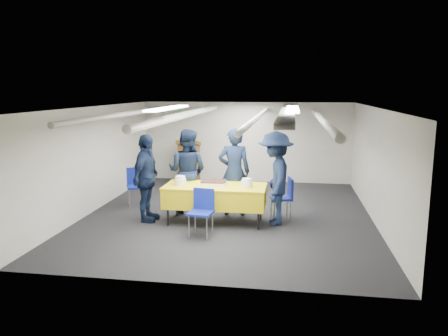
{
  "coord_description": "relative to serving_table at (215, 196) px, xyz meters",
  "views": [
    {
      "loc": [
        1.29,
        -9.04,
        2.68
      ],
      "look_at": [
        -0.08,
        -0.2,
        1.05
      ],
      "focal_mm": 35.0,
      "sensor_mm": 36.0,
      "label": 1
    }
  ],
  "objects": [
    {
      "name": "ground",
      "position": [
        0.19,
        0.63,
        -0.56
      ],
      "size": [
        7.0,
        7.0,
        0.0
      ],
      "primitive_type": "plane",
      "color": "black",
      "rests_on": "ground"
    },
    {
      "name": "room_shell",
      "position": [
        0.28,
        1.04,
        1.25
      ],
      "size": [
        6.0,
        7.0,
        2.3
      ],
      "color": "beige",
      "rests_on": "ground"
    },
    {
      "name": "serving_table",
      "position": [
        0.0,
        0.0,
        0.0
      ],
      "size": [
        2.03,
        0.93,
        0.77
      ],
      "color": "black",
      "rests_on": "ground"
    },
    {
      "name": "sheet_cake",
      "position": [
        -0.05,
        0.07,
        0.25
      ],
      "size": [
        0.51,
        0.39,
        0.09
      ],
      "color": "white",
      "rests_on": "serving_table"
    },
    {
      "name": "plate_stack_left",
      "position": [
        -0.7,
        -0.05,
        0.29
      ],
      "size": [
        0.23,
        0.23,
        0.18
      ],
      "color": "white",
      "rests_on": "serving_table"
    },
    {
      "name": "plate_stack_right",
      "position": [
        0.64,
        -0.05,
        0.29
      ],
      "size": [
        0.22,
        0.22,
        0.17
      ],
      "color": "white",
      "rests_on": "serving_table"
    },
    {
      "name": "podium",
      "position": [
        -1.41,
        3.68,
        0.05
      ],
      "size": [
        0.62,
        0.53,
        1.25
      ],
      "color": "brown",
      "rests_on": "ground"
    },
    {
      "name": "chair_near",
      "position": [
        -0.11,
        -0.8,
        -0.03
      ],
      "size": [
        0.47,
        0.47,
        0.87
      ],
      "color": "gray",
      "rests_on": "ground"
    },
    {
      "name": "chair_right",
      "position": [
        1.39,
        0.46,
        -0.03
      ],
      "size": [
        0.51,
        0.51,
        0.87
      ],
      "color": "gray",
      "rests_on": "ground"
    },
    {
      "name": "chair_left",
      "position": [
        -2.06,
        1.07,
        -0.03
      ],
      "size": [
        0.56,
        0.56,
        0.87
      ],
      "color": "gray",
      "rests_on": "ground"
    },
    {
      "name": "sailor_a",
      "position": [
        0.3,
        0.63,
        0.38
      ],
      "size": [
        0.74,
        0.53,
        1.87
      ],
      "primitive_type": "imported",
      "rotation": [
        0.0,
        0.0,
        3.27
      ],
      "color": "black",
      "rests_on": "ground"
    },
    {
      "name": "sailor_b",
      "position": [
        -0.73,
        0.64,
        0.36
      ],
      "size": [
        1.0,
        0.84,
        1.83
      ],
      "primitive_type": "imported",
      "rotation": [
        0.0,
        0.0,
        2.97
      ],
      "color": "black",
      "rests_on": "ground"
    },
    {
      "name": "sailor_c",
      "position": [
        -1.4,
        -0.09,
        0.33
      ],
      "size": [
        0.51,
        1.08,
        1.79
      ],
      "primitive_type": "imported",
      "rotation": [
        0.0,
        0.0,
        1.49
      ],
      "color": "black",
      "rests_on": "ground"
    },
    {
      "name": "sailor_d",
      "position": [
        1.19,
        0.12,
        0.37
      ],
      "size": [
        0.77,
        1.25,
        1.86
      ],
      "primitive_type": "imported",
      "rotation": [
        0.0,
        0.0,
        -1.5
      ],
      "color": "black",
      "rests_on": "ground"
    }
  ]
}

